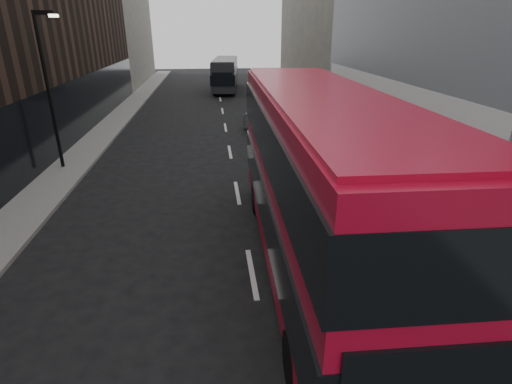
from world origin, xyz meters
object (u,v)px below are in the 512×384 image
object	(u,v)px
grey_bus	(225,74)
car_a	(284,138)
car_c	(274,105)
red_bus	(318,177)
car_b	(257,124)
street_lamp	(49,82)

from	to	relation	value
grey_bus	car_a	world-z (taller)	grey_bus
car_c	car_a	bearing A→B (deg)	-91.25
red_bus	car_b	distance (m)	16.21
car_a	car_b	bearing A→B (deg)	101.54
car_a	car_b	size ratio (longest dim) A/B	1.14
red_bus	street_lamp	bearing A→B (deg)	136.55
grey_bus	car_a	xyz separation A→B (m)	(2.23, -23.90, -1.08)
street_lamp	grey_bus	xyz separation A→B (m)	(9.02, 25.90, -2.38)
car_a	car_b	distance (m)	4.26
red_bus	car_c	distance (m)	22.68
car_b	car_c	distance (m)	6.74
red_bus	car_b	bearing A→B (deg)	90.41
red_bus	grey_bus	distance (m)	35.84
car_c	street_lamp	bearing A→B (deg)	-129.85
red_bus	car_c	world-z (taller)	red_bus
car_a	car_b	xyz separation A→B (m)	(-1.00, 4.14, -0.11)
grey_bus	car_a	size ratio (longest dim) A/B	2.50
red_bus	grey_bus	size ratio (longest dim) A/B	1.19
car_a	red_bus	bearing A→B (deg)	-98.03
street_lamp	car_c	distance (m)	17.95
street_lamp	car_c	xyz separation A→B (m)	(12.35, 12.55, -3.50)
car_b	grey_bus	bearing A→B (deg)	87.86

